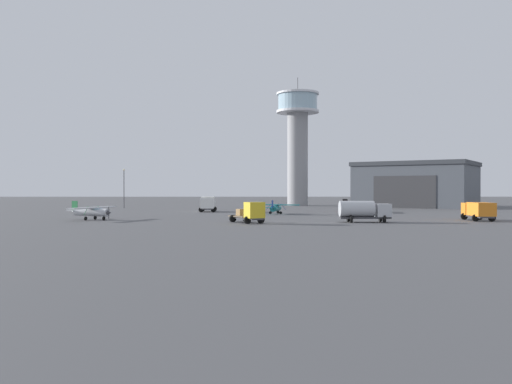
# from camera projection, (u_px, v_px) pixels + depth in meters

# --- Properties ---
(ground_plane) EXTENTS (400.00, 400.00, 0.00)m
(ground_plane) POSITION_uv_depth(u_px,v_px,m) (269.00, 223.00, 69.80)
(ground_plane) COLOR #545456
(control_tower) EXTENTS (11.10, 11.10, 33.57)m
(control_tower) POSITION_uv_depth(u_px,v_px,m) (298.00, 134.00, 136.72)
(control_tower) COLOR gray
(control_tower) RESTS_ON ground_plane
(hangar) EXTENTS (33.95, 32.19, 10.94)m
(hangar) POSITION_uv_depth(u_px,v_px,m) (416.00, 184.00, 128.91)
(hangar) COLOR #4C5159
(hangar) RESTS_ON ground_plane
(airplane_silver) EXTENTS (7.18, 9.05, 2.75)m
(airplane_silver) POSITION_uv_depth(u_px,v_px,m) (91.00, 211.00, 76.01)
(airplane_silver) COLOR #B7BABF
(airplane_silver) RESTS_ON ground_plane
(airplane_red) EXTENTS (6.73, 8.62, 2.54)m
(airplane_red) POSITION_uv_depth(u_px,v_px,m) (360.00, 206.00, 99.56)
(airplane_red) COLOR red
(airplane_red) RESTS_ON ground_plane
(airplane_teal) EXTENTS (8.56, 6.69, 2.53)m
(airplane_teal) POSITION_uv_depth(u_px,v_px,m) (276.00, 207.00, 92.83)
(airplane_teal) COLOR teal
(airplane_teal) RESTS_ON ground_plane
(truck_box_orange) EXTENTS (3.40, 6.51, 2.62)m
(truck_box_orange) POSITION_uv_depth(u_px,v_px,m) (478.00, 210.00, 74.48)
(truck_box_orange) COLOR #38383D
(truck_box_orange) RESTS_ON ground_plane
(truck_box_white) EXTENTS (3.42, 5.66, 2.94)m
(truck_box_white) POSITION_uv_depth(u_px,v_px,m) (208.00, 203.00, 101.92)
(truck_box_white) COLOR #38383D
(truck_box_white) RESTS_ON ground_plane
(truck_flatbed_yellow) EXTENTS (5.10, 6.51, 2.83)m
(truck_flatbed_yellow) POSITION_uv_depth(u_px,v_px,m) (250.00, 213.00, 69.17)
(truck_flatbed_yellow) COLOR #38383D
(truck_flatbed_yellow) RESTS_ON ground_plane
(truck_fuel_tanker_silver) EXTENTS (6.92, 3.15, 2.92)m
(truck_fuel_tanker_silver) POSITION_uv_depth(u_px,v_px,m) (364.00, 210.00, 71.00)
(truck_fuel_tanker_silver) COLOR #38383D
(truck_fuel_tanker_silver) RESTS_ON ground_plane
(light_post_west) EXTENTS (0.44, 0.44, 9.03)m
(light_post_west) POSITION_uv_depth(u_px,v_px,m) (124.00, 185.00, 120.19)
(light_post_west) COLOR #38383D
(light_post_west) RESTS_ON ground_plane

